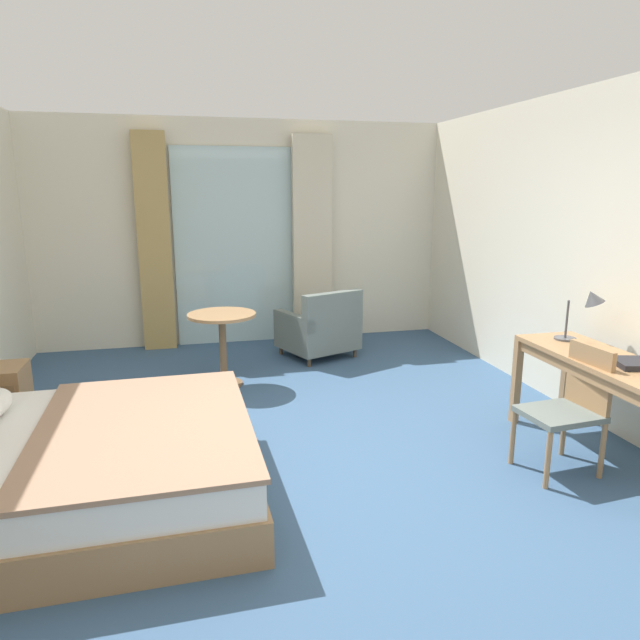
{
  "coord_description": "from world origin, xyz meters",
  "views": [
    {
      "loc": [
        -0.76,
        -3.47,
        1.89
      ],
      "look_at": [
        0.21,
        0.52,
        0.94
      ],
      "focal_mm": 31.85,
      "sensor_mm": 36.0,
      "label": 1
    }
  ],
  "objects_px": {
    "writing_desk": "(609,372)",
    "round_cafe_table": "(222,333)",
    "armchair_by_window": "(320,330)",
    "bed": "(80,464)",
    "desk_lamp": "(588,305)",
    "closed_book": "(635,363)",
    "desk_chair": "(570,404)"
  },
  "relations": [
    {
      "from": "bed",
      "to": "closed_book",
      "type": "distance_m",
      "value": 3.62
    },
    {
      "from": "writing_desk",
      "to": "armchair_by_window",
      "type": "bearing_deg",
      "value": 114.61
    },
    {
      "from": "bed",
      "to": "round_cafe_table",
      "type": "distance_m",
      "value": 2.27
    },
    {
      "from": "closed_book",
      "to": "armchair_by_window",
      "type": "relative_size",
      "value": 0.26
    },
    {
      "from": "bed",
      "to": "writing_desk",
      "type": "relative_size",
      "value": 1.3
    },
    {
      "from": "bed",
      "to": "desk_chair",
      "type": "bearing_deg",
      "value": -5.28
    },
    {
      "from": "desk_chair",
      "to": "desk_lamp",
      "type": "xyz_separation_m",
      "value": [
        0.51,
        0.55,
        0.55
      ]
    },
    {
      "from": "desk_chair",
      "to": "armchair_by_window",
      "type": "xyz_separation_m",
      "value": [
        -1.01,
        3.03,
        -0.16
      ]
    },
    {
      "from": "bed",
      "to": "writing_desk",
      "type": "height_order",
      "value": "bed"
    },
    {
      "from": "desk_chair",
      "to": "round_cafe_table",
      "type": "distance_m",
      "value": 3.16
    },
    {
      "from": "desk_chair",
      "to": "closed_book",
      "type": "distance_m",
      "value": 0.49
    },
    {
      "from": "bed",
      "to": "round_cafe_table",
      "type": "height_order",
      "value": "bed"
    },
    {
      "from": "armchair_by_window",
      "to": "bed",
      "type": "bearing_deg",
      "value": -128.32
    },
    {
      "from": "writing_desk",
      "to": "armchair_by_window",
      "type": "relative_size",
      "value": 1.59
    },
    {
      "from": "writing_desk",
      "to": "round_cafe_table",
      "type": "bearing_deg",
      "value": 138.41
    },
    {
      "from": "closed_book",
      "to": "desk_chair",
      "type": "bearing_deg",
      "value": -177.46
    },
    {
      "from": "desk_lamp",
      "to": "round_cafe_table",
      "type": "height_order",
      "value": "desk_lamp"
    },
    {
      "from": "desk_chair",
      "to": "armchair_by_window",
      "type": "distance_m",
      "value": 3.2
    },
    {
      "from": "writing_desk",
      "to": "closed_book",
      "type": "xyz_separation_m",
      "value": [
        0.05,
        -0.17,
        0.11
      ]
    },
    {
      "from": "desk_lamp",
      "to": "armchair_by_window",
      "type": "bearing_deg",
      "value": 121.36
    },
    {
      "from": "armchair_by_window",
      "to": "round_cafe_table",
      "type": "height_order",
      "value": "armchair_by_window"
    },
    {
      "from": "armchair_by_window",
      "to": "desk_chair",
      "type": "bearing_deg",
      "value": -71.65
    },
    {
      "from": "bed",
      "to": "desk_lamp",
      "type": "bearing_deg",
      "value": 4.06
    },
    {
      "from": "desk_lamp",
      "to": "bed",
      "type": "bearing_deg",
      "value": -175.94
    },
    {
      "from": "desk_lamp",
      "to": "writing_desk",
      "type": "bearing_deg",
      "value": -108.48
    },
    {
      "from": "writing_desk",
      "to": "round_cafe_table",
      "type": "height_order",
      "value": "writing_desk"
    },
    {
      "from": "writing_desk",
      "to": "desk_chair",
      "type": "relative_size",
      "value": 1.76
    },
    {
      "from": "desk_chair",
      "to": "desk_lamp",
      "type": "distance_m",
      "value": 0.93
    },
    {
      "from": "desk_lamp",
      "to": "desk_chair",
      "type": "bearing_deg",
      "value": -132.36
    },
    {
      "from": "desk_lamp",
      "to": "closed_book",
      "type": "height_order",
      "value": "desk_lamp"
    },
    {
      "from": "closed_book",
      "to": "round_cafe_table",
      "type": "relative_size",
      "value": 0.34
    },
    {
      "from": "writing_desk",
      "to": "round_cafe_table",
      "type": "xyz_separation_m",
      "value": [
        -2.51,
        2.23,
        -0.11
      ]
    }
  ]
}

